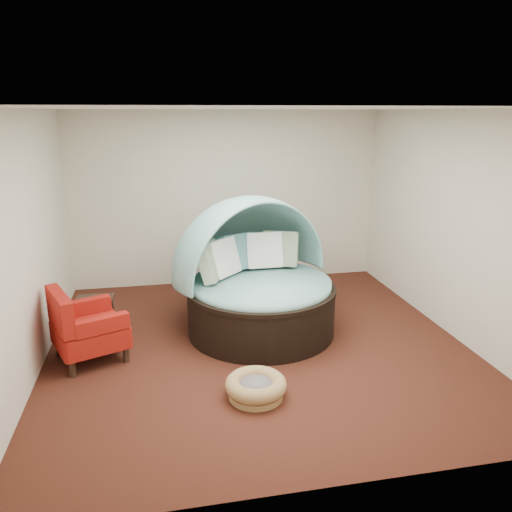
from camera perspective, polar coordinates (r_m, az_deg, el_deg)
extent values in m
plane|color=#481F14|center=(6.25, 0.22, -10.06)|extent=(5.00, 5.00, 0.00)
plane|color=beige|center=(8.19, -3.29, 6.55)|extent=(5.00, 0.00, 5.00)
plane|color=beige|center=(3.48, 8.55, -7.11)|extent=(5.00, 0.00, 5.00)
plane|color=beige|center=(5.83, -24.62, 1.13)|extent=(0.00, 5.00, 5.00)
plane|color=beige|center=(6.72, 21.63, 3.31)|extent=(0.00, 5.00, 5.00)
plane|color=white|center=(5.61, 0.25, 16.53)|extent=(5.00, 5.00, 0.00)
cylinder|color=black|center=(6.50, 0.57, -6.24)|extent=(2.47, 2.47, 0.58)
cylinder|color=black|center=(6.38, 0.58, -3.66)|extent=(2.50, 2.50, 0.05)
cylinder|color=#92D1D5|center=(6.37, 0.58, -3.31)|extent=(2.34, 2.34, 0.13)
cube|color=#375F41|center=(6.27, -5.29, -0.66)|extent=(0.44, 0.55, 0.51)
cube|color=white|center=(6.43, -3.81, -0.20)|extent=(0.54, 0.54, 0.51)
cube|color=#578E98|center=(6.69, -1.96, 0.48)|extent=(0.55, 0.44, 0.51)
cube|color=white|center=(6.76, 0.92, 0.66)|extent=(0.48, 0.28, 0.51)
cube|color=#375F41|center=(6.84, 2.77, 0.82)|extent=(0.55, 0.44, 0.51)
cylinder|color=olive|center=(5.21, -0.02, -15.48)|extent=(0.63, 0.63, 0.06)
torus|color=olive|center=(5.15, -0.02, -14.48)|extent=(0.71, 0.71, 0.16)
cylinder|color=slate|center=(5.16, -0.02, -14.68)|extent=(0.42, 0.42, 0.10)
cylinder|color=black|center=(5.87, -20.24, -12.03)|extent=(0.09, 0.09, 0.18)
cylinder|color=black|center=(6.40, -21.58, -9.76)|extent=(0.09, 0.09, 0.18)
cylinder|color=black|center=(6.00, -14.62, -10.86)|extent=(0.09, 0.09, 0.18)
cylinder|color=black|center=(6.52, -16.41, -8.75)|extent=(0.09, 0.09, 0.18)
cube|color=#9A0009|center=(6.10, -18.40, -8.46)|extent=(0.98, 0.98, 0.26)
cube|color=#9A0009|center=(5.91, -21.49, -5.91)|extent=(0.41, 0.75, 0.44)
cube|color=#9A0009|center=(5.74, -17.22, -7.53)|extent=(0.60, 0.34, 0.18)
cube|color=#9A0009|center=(6.31, -18.94, -5.49)|extent=(0.60, 0.34, 0.18)
cube|color=black|center=(6.74, -18.11, -4.92)|extent=(0.51, 0.51, 0.04)
cube|color=black|center=(6.86, -17.88, -7.41)|extent=(0.45, 0.45, 0.03)
cube|color=black|center=(6.70, -19.84, -7.31)|extent=(0.05, 0.05, 0.41)
cube|color=black|center=(7.03, -19.15, -6.10)|extent=(0.05, 0.05, 0.41)
cube|color=black|center=(6.62, -16.67, -7.30)|extent=(0.05, 0.05, 0.41)
cube|color=black|center=(6.96, -16.13, -6.08)|extent=(0.05, 0.05, 0.41)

